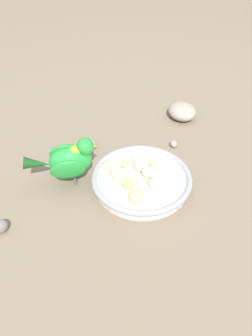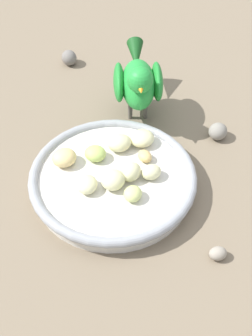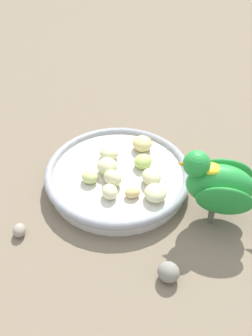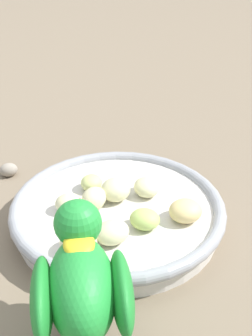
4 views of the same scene
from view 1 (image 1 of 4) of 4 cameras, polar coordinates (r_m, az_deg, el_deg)
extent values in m
plane|color=#756651|center=(0.77, 2.57, -1.72)|extent=(4.00, 4.00, 0.00)
cylinder|color=beige|center=(0.75, 2.80, -2.38)|extent=(0.22, 0.22, 0.02)
torus|color=#93969B|center=(0.74, 2.83, -1.68)|extent=(0.24, 0.24, 0.01)
ellipsoid|color=beige|center=(0.73, 4.24, -0.71)|extent=(0.04, 0.04, 0.03)
ellipsoid|color=tan|center=(0.76, -0.31, 0.75)|extent=(0.02, 0.03, 0.01)
ellipsoid|color=#B2CC66|center=(0.71, 0.40, -2.80)|extent=(0.04, 0.04, 0.02)
ellipsoid|color=beige|center=(0.75, 2.87, 0.43)|extent=(0.04, 0.04, 0.02)
ellipsoid|color=beige|center=(0.71, 5.24, -2.74)|extent=(0.04, 0.04, 0.02)
ellipsoid|color=beige|center=(0.75, -2.83, 0.50)|extent=(0.04, 0.04, 0.02)
ellipsoid|color=beige|center=(0.77, 2.09, 1.53)|extent=(0.03, 0.03, 0.02)
ellipsoid|color=#C6D17A|center=(0.76, 5.33, 0.54)|extent=(0.04, 0.04, 0.02)
ellipsoid|color=beige|center=(0.73, -1.63, -1.02)|extent=(0.04, 0.03, 0.02)
ellipsoid|color=#E5C67F|center=(0.68, 1.82, -5.18)|extent=(0.04, 0.04, 0.02)
cylinder|color=#59544C|center=(0.77, -9.34, -0.89)|extent=(0.01, 0.01, 0.03)
cylinder|color=#59544C|center=(0.75, -9.19, -2.13)|extent=(0.01, 0.01, 0.03)
ellipsoid|color=green|center=(0.73, -10.02, 1.31)|extent=(0.09, 0.11, 0.07)
ellipsoid|color=#1E7F2D|center=(0.75, -10.72, 2.68)|extent=(0.05, 0.08, 0.05)
ellipsoid|color=#1E7F2D|center=(0.71, -10.43, -0.30)|extent=(0.05, 0.08, 0.05)
cone|color=#144719|center=(0.73, -15.88, 0.75)|extent=(0.06, 0.07, 0.04)
sphere|color=green|center=(0.71, -7.40, 3.91)|extent=(0.05, 0.05, 0.04)
cone|color=orange|center=(0.71, -5.89, 3.91)|extent=(0.02, 0.02, 0.01)
ellipsoid|color=yellow|center=(0.71, -8.93, 3.38)|extent=(0.04, 0.04, 0.01)
ellipsoid|color=gray|center=(0.99, 10.14, 10.07)|extent=(0.12, 0.11, 0.05)
ellipsoid|color=slate|center=(0.70, -21.75, -9.80)|extent=(0.03, 0.03, 0.03)
ellipsoid|color=gray|center=(0.87, 8.58, 4.33)|extent=(0.03, 0.03, 0.02)
ellipsoid|color=gray|center=(0.86, -6.37, 4.31)|extent=(0.04, 0.04, 0.03)
camera|label=2|loc=(0.79, 44.93, 31.35)|focal=51.02mm
camera|label=3|loc=(1.05, -12.29, 39.62)|focal=47.95mm
camera|label=4|loc=(0.66, -38.85, 16.55)|focal=52.39mm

